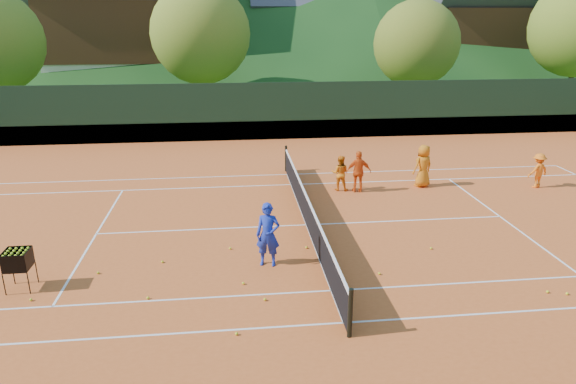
{
  "coord_description": "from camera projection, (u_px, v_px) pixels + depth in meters",
  "views": [
    {
      "loc": [
        -2.24,
        -14.75,
        6.21
      ],
      "look_at": [
        -0.59,
        0.0,
        1.14
      ],
      "focal_mm": 32.0,
      "sensor_mm": 36.0,
      "label": 1
    }
  ],
  "objects": [
    {
      "name": "ground",
      "position": [
        307.0,
        225.0,
        16.11
      ],
      "size": [
        400.0,
        400.0,
        0.0
      ],
      "primitive_type": "plane",
      "color": "#2C551A",
      "rests_on": "ground"
    },
    {
      "name": "clay_court",
      "position": [
        307.0,
        225.0,
        16.11
      ],
      "size": [
        40.0,
        24.0,
        0.02
      ],
      "primitive_type": "cube",
      "color": "#C3521F",
      "rests_on": "ground"
    },
    {
      "name": "coach",
      "position": [
        268.0,
        235.0,
        13.26
      ],
      "size": [
        0.7,
        0.54,
        1.71
      ],
      "primitive_type": "imported",
      "rotation": [
        0.0,
        0.0,
        -0.22
      ],
      "color": "#1A2EAB",
      "rests_on": "clay_court"
    },
    {
      "name": "student_a",
      "position": [
        340.0,
        173.0,
        19.14
      ],
      "size": [
        0.76,
        0.66,
        1.33
      ],
      "primitive_type": "imported",
      "rotation": [
        0.0,
        0.0,
        2.87
      ],
      "color": "orange",
      "rests_on": "clay_court"
    },
    {
      "name": "student_b",
      "position": [
        359.0,
        172.0,
        18.92
      ],
      "size": [
        0.95,
        0.47,
        1.56
      ],
      "primitive_type": "imported",
      "rotation": [
        0.0,
        0.0,
        3.04
      ],
      "color": "#ED5615",
      "rests_on": "clay_court"
    },
    {
      "name": "student_c",
      "position": [
        423.0,
        166.0,
        19.52
      ],
      "size": [
        0.93,
        0.76,
        1.63
      ],
      "primitive_type": "imported",
      "rotation": [
        0.0,
        0.0,
        3.5
      ],
      "color": "#CA6B12",
      "rests_on": "clay_court"
    },
    {
      "name": "student_d",
      "position": [
        538.0,
        171.0,
        19.47
      ],
      "size": [
        0.95,
        0.69,
        1.33
      ],
      "primitive_type": "imported",
      "rotation": [
        0.0,
        0.0,
        3.39
      ],
      "color": "orange",
      "rests_on": "clay_court"
    },
    {
      "name": "tennis_ball_1",
      "position": [
        431.0,
        248.0,
        14.4
      ],
      "size": [
        0.07,
        0.07,
        0.07
      ],
      "primitive_type": "sphere",
      "color": "#CAD323",
      "rests_on": "clay_court"
    },
    {
      "name": "tennis_ball_2",
      "position": [
        567.0,
        294.0,
        12.04
      ],
      "size": [
        0.07,
        0.07,
        0.07
      ],
      "primitive_type": "sphere",
      "color": "#CAD323",
      "rests_on": "clay_court"
    },
    {
      "name": "tennis_ball_3",
      "position": [
        306.0,
        247.0,
        14.46
      ],
      "size": [
        0.07,
        0.07,
        0.07
      ],
      "primitive_type": "sphere",
      "color": "#CAD323",
      "rests_on": "clay_court"
    },
    {
      "name": "tennis_ball_4",
      "position": [
        548.0,
        292.0,
        12.12
      ],
      "size": [
        0.07,
        0.07,
        0.07
      ],
      "primitive_type": "sphere",
      "color": "#CAD323",
      "rests_on": "clay_court"
    },
    {
      "name": "tennis_ball_6",
      "position": [
        148.0,
        298.0,
        11.86
      ],
      "size": [
        0.07,
        0.07,
        0.07
      ],
      "primitive_type": "sphere",
      "color": "#CAD323",
      "rests_on": "clay_court"
    },
    {
      "name": "tennis_ball_7",
      "position": [
        230.0,
        248.0,
        14.39
      ],
      "size": [
        0.07,
        0.07,
        0.07
      ],
      "primitive_type": "sphere",
      "color": "#CAD323",
      "rests_on": "clay_court"
    },
    {
      "name": "tennis_ball_11",
      "position": [
        162.0,
        262.0,
        13.61
      ],
      "size": [
        0.07,
        0.07,
        0.07
      ],
      "primitive_type": "sphere",
      "color": "#CAD323",
      "rests_on": "clay_court"
    },
    {
      "name": "tennis_ball_12",
      "position": [
        379.0,
        273.0,
        12.99
      ],
      "size": [
        0.07,
        0.07,
        0.07
      ],
      "primitive_type": "sphere",
      "color": "#CAD323",
      "rests_on": "clay_court"
    },
    {
      "name": "tennis_ball_13",
      "position": [
        98.0,
        273.0,
        13.02
      ],
      "size": [
        0.07,
        0.07,
        0.07
      ],
      "primitive_type": "sphere",
      "color": "#CAD323",
      "rests_on": "clay_court"
    },
    {
      "name": "tennis_ball_14",
      "position": [
        243.0,
        283.0,
        12.51
      ],
      "size": [
        0.07,
        0.07,
        0.07
      ],
      "primitive_type": "sphere",
      "color": "#CAD323",
      "rests_on": "clay_court"
    },
    {
      "name": "tennis_ball_15",
      "position": [
        265.0,
        299.0,
        11.79
      ],
      "size": [
        0.07,
        0.07,
        0.07
      ],
      "primitive_type": "sphere",
      "color": "#CAD323",
      "rests_on": "clay_court"
    },
    {
      "name": "tennis_ball_16",
      "position": [
        31.0,
        300.0,
        11.78
      ],
      "size": [
        0.07,
        0.07,
        0.07
      ],
      "primitive_type": "sphere",
      "color": "#CAD323",
      "rests_on": "clay_court"
    },
    {
      "name": "tennis_ball_17",
      "position": [
        237.0,
        334.0,
        10.51
      ],
      "size": [
        0.07,
        0.07,
        0.07
      ],
      "primitive_type": "sphere",
      "color": "#CAD323",
      "rests_on": "clay_court"
    },
    {
      "name": "court_lines",
      "position": [
        307.0,
        225.0,
        16.11
      ],
      "size": [
        23.83,
        11.03,
        0.0
      ],
      "color": "white",
      "rests_on": "clay_court"
    },
    {
      "name": "tennis_net",
      "position": [
        307.0,
        210.0,
        15.95
      ],
      "size": [
        0.1,
        12.07,
        1.1
      ],
      "color": "black",
      "rests_on": "clay_court"
    },
    {
      "name": "perimeter_fence",
      "position": [
        307.0,
        187.0,
        15.7
      ],
      "size": [
        40.4,
        24.24,
        3.0
      ],
      "color": "black",
      "rests_on": "clay_court"
    },
    {
      "name": "ball_hopper",
      "position": [
        17.0,
        261.0,
        12.09
      ],
      "size": [
        0.57,
        0.57,
        1.0
      ],
      "color": "black",
      "rests_on": "clay_court"
    },
    {
      "name": "chalet_left",
      "position": [
        131.0,
        24.0,
        41.44
      ],
      "size": [
        13.8,
        9.93,
        12.92
      ],
      "color": "beige",
      "rests_on": "ground"
    },
    {
      "name": "chalet_mid",
      "position": [
        318.0,
        31.0,
        47.1
      ],
      "size": [
        12.65,
        8.82,
        11.45
      ],
      "color": "beige",
      "rests_on": "ground"
    },
    {
      "name": "chalet_right",
      "position": [
        484.0,
        28.0,
        44.73
      ],
      "size": [
        11.5,
        8.82,
        11.91
      ],
      "color": "beige",
      "rests_on": "ground"
    },
    {
      "name": "tree_b",
      "position": [
        200.0,
        34.0,
        32.82
      ],
      "size": [
        6.4,
        6.4,
        8.4
      ],
      "color": "#43281A",
      "rests_on": "ground"
    },
    {
      "name": "tree_c",
      "position": [
        416.0,
        44.0,
        33.56
      ],
      "size": [
        5.6,
        5.6,
        7.35
      ],
      "color": "#3F2919",
      "rests_on": "ground"
    }
  ]
}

